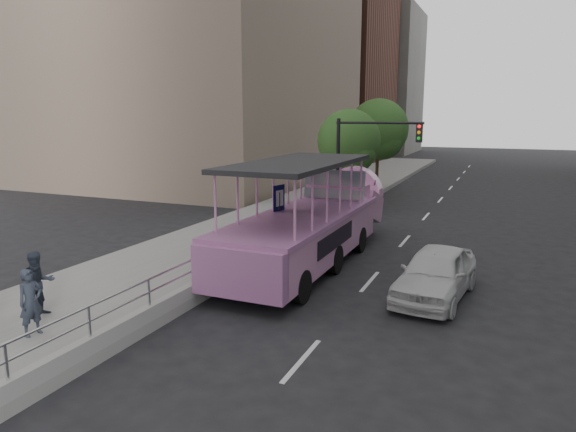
{
  "coord_description": "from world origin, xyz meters",
  "views": [
    {
      "loc": [
        4.9,
        -11.81,
        5.35
      ],
      "look_at": [
        -1.32,
        2.6,
        2.26
      ],
      "focal_mm": 32.0,
      "sensor_mm": 36.0,
      "label": 1
    }
  ],
  "objects_px": {
    "pedestrian_near": "(31,302)",
    "traffic_signal": "(362,154)",
    "duck_boat": "(314,223)",
    "car": "(436,273)",
    "pedestrian_mid": "(38,284)",
    "parking_sign": "(279,215)",
    "street_tree_near": "(350,143)",
    "street_tree_far": "(379,131)"
  },
  "relations": [
    {
      "from": "parking_sign",
      "to": "traffic_signal",
      "type": "height_order",
      "value": "traffic_signal"
    },
    {
      "from": "pedestrian_near",
      "to": "street_tree_near",
      "type": "height_order",
      "value": "street_tree_near"
    },
    {
      "from": "street_tree_near",
      "to": "street_tree_far",
      "type": "xyz_separation_m",
      "value": [
        0.2,
        6.0,
        0.49
      ]
    },
    {
      "from": "parking_sign",
      "to": "pedestrian_mid",
      "type": "bearing_deg",
      "value": -112.96
    },
    {
      "from": "parking_sign",
      "to": "traffic_signal",
      "type": "distance_m",
      "value": 7.96
    },
    {
      "from": "street_tree_near",
      "to": "pedestrian_mid",
      "type": "bearing_deg",
      "value": -97.75
    },
    {
      "from": "car",
      "to": "street_tree_far",
      "type": "bearing_deg",
      "value": 115.0
    },
    {
      "from": "duck_boat",
      "to": "parking_sign",
      "type": "height_order",
      "value": "duck_boat"
    },
    {
      "from": "parking_sign",
      "to": "street_tree_near",
      "type": "bearing_deg",
      "value": 93.55
    },
    {
      "from": "car",
      "to": "pedestrian_near",
      "type": "relative_size",
      "value": 2.8
    },
    {
      "from": "traffic_signal",
      "to": "street_tree_far",
      "type": "height_order",
      "value": "street_tree_far"
    },
    {
      "from": "parking_sign",
      "to": "traffic_signal",
      "type": "relative_size",
      "value": 0.56
    },
    {
      "from": "duck_boat",
      "to": "traffic_signal",
      "type": "relative_size",
      "value": 2.23
    },
    {
      "from": "duck_boat",
      "to": "traffic_signal",
      "type": "xyz_separation_m",
      "value": [
        -0.11,
        6.79,
        2.07
      ]
    },
    {
      "from": "duck_boat",
      "to": "street_tree_far",
      "type": "relative_size",
      "value": 1.8
    },
    {
      "from": "pedestrian_mid",
      "to": "street_tree_far",
      "type": "bearing_deg",
      "value": 13.19
    },
    {
      "from": "pedestrian_near",
      "to": "traffic_signal",
      "type": "height_order",
      "value": "traffic_signal"
    },
    {
      "from": "pedestrian_near",
      "to": "parking_sign",
      "type": "relative_size",
      "value": 0.55
    },
    {
      "from": "duck_boat",
      "to": "pedestrian_mid",
      "type": "xyz_separation_m",
      "value": [
        -4.27,
        -8.61,
        -0.28
      ]
    },
    {
      "from": "pedestrian_near",
      "to": "street_tree_far",
      "type": "relative_size",
      "value": 0.25
    },
    {
      "from": "car",
      "to": "traffic_signal",
      "type": "distance_m",
      "value": 10.76
    },
    {
      "from": "duck_boat",
      "to": "pedestrian_mid",
      "type": "height_order",
      "value": "duck_boat"
    },
    {
      "from": "parking_sign",
      "to": "street_tree_far",
      "type": "xyz_separation_m",
      "value": [
        -0.49,
        17.15,
        2.5
      ]
    },
    {
      "from": "pedestrian_mid",
      "to": "street_tree_near",
      "type": "relative_size",
      "value": 0.29
    },
    {
      "from": "car",
      "to": "street_tree_far",
      "type": "xyz_separation_m",
      "value": [
        -6.25,
        18.63,
        3.55
      ]
    },
    {
      "from": "car",
      "to": "street_tree_near",
      "type": "xyz_separation_m",
      "value": [
        -6.45,
        12.63,
        3.06
      ]
    },
    {
      "from": "pedestrian_near",
      "to": "pedestrian_mid",
      "type": "xyz_separation_m",
      "value": [
        -0.82,
        0.93,
        0.05
      ]
    },
    {
      "from": "pedestrian_near",
      "to": "parking_sign",
      "type": "distance_m",
      "value": 8.97
    },
    {
      "from": "car",
      "to": "traffic_signal",
      "type": "bearing_deg",
      "value": 124.26
    },
    {
      "from": "car",
      "to": "pedestrian_mid",
      "type": "height_order",
      "value": "pedestrian_mid"
    },
    {
      "from": "pedestrian_near",
      "to": "traffic_signal",
      "type": "distance_m",
      "value": 16.84
    },
    {
      "from": "pedestrian_near",
      "to": "pedestrian_mid",
      "type": "distance_m",
      "value": 1.24
    },
    {
      "from": "duck_boat",
      "to": "pedestrian_near",
      "type": "bearing_deg",
      "value": -109.83
    },
    {
      "from": "parking_sign",
      "to": "traffic_signal",
      "type": "xyz_separation_m",
      "value": [
        0.91,
        7.72,
        1.69
      ]
    },
    {
      "from": "pedestrian_near",
      "to": "street_tree_near",
      "type": "distance_m",
      "value": 20.02
    },
    {
      "from": "duck_boat",
      "to": "car",
      "type": "xyz_separation_m",
      "value": [
        4.75,
        -2.42,
        -0.67
      ]
    },
    {
      "from": "duck_boat",
      "to": "car",
      "type": "distance_m",
      "value": 5.37
    },
    {
      "from": "duck_boat",
      "to": "street_tree_near",
      "type": "relative_size",
      "value": 2.03
    },
    {
      "from": "street_tree_far",
      "to": "traffic_signal",
      "type": "bearing_deg",
      "value": -81.57
    },
    {
      "from": "pedestrian_mid",
      "to": "street_tree_near",
      "type": "bearing_deg",
      "value": 11.79
    },
    {
      "from": "duck_boat",
      "to": "street_tree_far",
      "type": "distance_m",
      "value": 16.54
    },
    {
      "from": "traffic_signal",
      "to": "street_tree_near",
      "type": "height_order",
      "value": "street_tree_near"
    }
  ]
}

